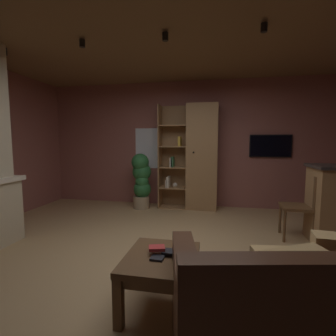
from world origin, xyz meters
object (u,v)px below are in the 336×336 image
(coffee_table, at_px, (161,266))
(table_book_1, at_px, (169,252))
(potted_floor_plant, at_px, (141,179))
(dining_chair, at_px, (303,203))
(wall_mounted_tv, at_px, (270,146))
(leather_couch, at_px, (292,315))
(table_book_2, at_px, (157,248))
(bookshelf_cabinet, at_px, (198,158))
(table_book_0, at_px, (157,258))

(coffee_table, distance_m, table_book_1, 0.13)
(table_book_1, bearing_deg, potted_floor_plant, 111.23)
(dining_chair, xyz_separation_m, wall_mounted_tv, (-0.16, 1.59, 0.77))
(leather_couch, height_order, wall_mounted_tv, wall_mounted_tv)
(table_book_2, xyz_separation_m, wall_mounted_tv, (1.53, 3.40, 0.80))
(dining_chair, bearing_deg, bookshelf_cabinet, 139.09)
(bookshelf_cabinet, height_order, wall_mounted_tv, bookshelf_cabinet)
(coffee_table, bearing_deg, leather_couch, -20.83)
(table_book_0, height_order, table_book_2, table_book_2)
(coffee_table, relative_size, wall_mounted_tv, 0.85)
(bookshelf_cabinet, xyz_separation_m, coffee_table, (-0.05, -3.21, -0.70))
(bookshelf_cabinet, height_order, table_book_0, bookshelf_cabinet)
(bookshelf_cabinet, relative_size, table_book_2, 16.06)
(bookshelf_cabinet, relative_size, wall_mounted_tv, 2.67)
(bookshelf_cabinet, relative_size, table_book_0, 20.92)
(dining_chair, height_order, potted_floor_plant, potted_floor_plant)
(leather_couch, xyz_separation_m, wall_mounted_tv, (0.57, 3.77, 1.00))
(bookshelf_cabinet, height_order, potted_floor_plant, bookshelf_cabinet)
(coffee_table, distance_m, potted_floor_plant, 3.20)
(leather_couch, relative_size, wall_mounted_tv, 2.00)
(leather_couch, distance_m, wall_mounted_tv, 3.94)
(table_book_1, bearing_deg, leather_couch, -23.64)
(table_book_1, xyz_separation_m, potted_floor_plant, (-1.15, 2.97, 0.14))
(dining_chair, bearing_deg, coffee_table, -131.91)
(table_book_1, relative_size, dining_chair, 0.11)
(coffee_table, height_order, dining_chair, dining_chair)
(bookshelf_cabinet, relative_size, leather_couch, 1.33)
(bookshelf_cabinet, xyz_separation_m, potted_floor_plant, (-1.14, -0.22, -0.44))
(bookshelf_cabinet, distance_m, leather_couch, 3.74)
(table_book_2, relative_size, wall_mounted_tv, 0.17)
(potted_floor_plant, bearing_deg, bookshelf_cabinet, 10.78)
(dining_chair, bearing_deg, table_book_2, -133.02)
(leather_couch, bearing_deg, dining_chair, 71.55)
(coffee_table, xyz_separation_m, potted_floor_plant, (-1.09, 2.99, 0.26))
(leather_couch, distance_m, table_book_1, 0.95)
(table_book_0, xyz_separation_m, table_book_1, (0.08, 0.09, 0.02))
(bookshelf_cabinet, relative_size, coffee_table, 3.12)
(dining_chair, distance_m, wall_mounted_tv, 1.78)
(coffee_table, bearing_deg, wall_mounted_tv, 66.55)
(coffee_table, relative_size, dining_chair, 0.74)
(coffee_table, height_order, table_book_0, table_book_0)
(table_book_0, bearing_deg, wall_mounted_tv, 66.72)
(leather_couch, bearing_deg, wall_mounted_tv, 81.43)
(table_book_1, relative_size, wall_mounted_tv, 0.13)
(table_book_1, distance_m, potted_floor_plant, 3.19)
(table_book_0, bearing_deg, coffee_table, 75.67)
(table_book_2, xyz_separation_m, dining_chair, (1.69, 1.81, 0.03))
(leather_couch, distance_m, table_book_0, 0.99)
(coffee_table, bearing_deg, dining_chair, 48.09)
(potted_floor_plant, bearing_deg, dining_chair, -23.05)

